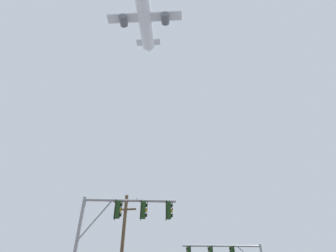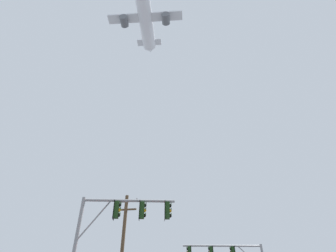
% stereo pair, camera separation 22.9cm
% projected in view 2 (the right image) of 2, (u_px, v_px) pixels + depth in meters
% --- Properties ---
extents(signal_pole_near, '(5.15, 1.22, 6.55)m').
position_uv_depth(signal_pole_near, '(116.00, 226.00, 14.06)').
color(signal_pole_near, gray).
rests_on(signal_pole_near, ground).
extents(utility_pole, '(2.20, 0.28, 9.34)m').
position_uv_depth(utility_pole, '(122.00, 251.00, 20.16)').
color(utility_pole, brown).
rests_on(utility_pole, ground).
extents(airplane, '(16.06, 20.79, 5.67)m').
position_uv_depth(airplane, '(145.00, 14.00, 55.98)').
color(airplane, white).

